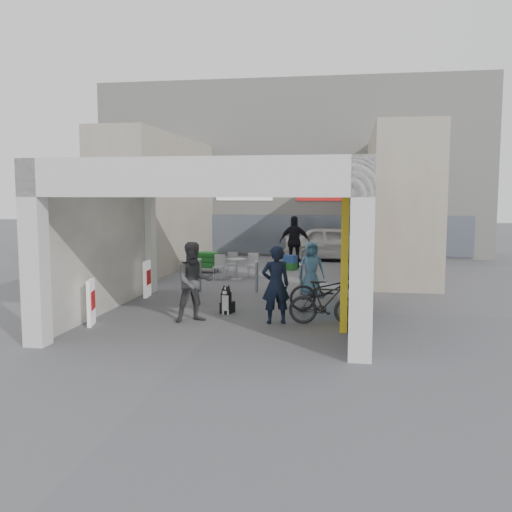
% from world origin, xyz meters
% --- Properties ---
extents(ground, '(90.00, 90.00, 0.00)m').
position_xyz_m(ground, '(0.00, 0.00, 0.00)').
color(ground, '#57565B').
rests_on(ground, ground).
extents(arcade_canopy, '(6.40, 6.45, 6.40)m').
position_xyz_m(arcade_canopy, '(0.54, -0.82, 2.30)').
color(arcade_canopy, silver).
rests_on(arcade_canopy, ground).
extents(far_building, '(18.00, 4.08, 8.00)m').
position_xyz_m(far_building, '(-0.00, 13.99, 3.99)').
color(far_building, silver).
rests_on(far_building, ground).
extents(plaza_bldg_left, '(2.00, 9.00, 5.00)m').
position_xyz_m(plaza_bldg_left, '(-4.50, 7.50, 2.50)').
color(plaza_bldg_left, '#B3AB94').
rests_on(plaza_bldg_left, ground).
extents(plaza_bldg_right, '(2.00, 9.00, 5.00)m').
position_xyz_m(plaza_bldg_right, '(4.50, 7.50, 2.50)').
color(plaza_bldg_right, '#B3AB94').
rests_on(plaza_bldg_right, ground).
extents(bollard_left, '(0.09, 0.09, 0.95)m').
position_xyz_m(bollard_left, '(-1.55, 2.37, 0.47)').
color(bollard_left, gray).
rests_on(bollard_left, ground).
extents(bollard_center, '(0.09, 0.09, 0.90)m').
position_xyz_m(bollard_center, '(0.15, 2.42, 0.45)').
color(bollard_center, gray).
rests_on(bollard_center, ground).
extents(bollard_right, '(0.09, 0.09, 0.87)m').
position_xyz_m(bollard_right, '(1.45, 2.22, 0.43)').
color(bollard_right, gray).
rests_on(bollard_right, ground).
extents(advert_board_near, '(0.21, 0.55, 1.00)m').
position_xyz_m(advert_board_near, '(-2.75, -2.26, 0.51)').
color(advert_board_near, white).
rests_on(advert_board_near, ground).
extents(advert_board_far, '(0.14, 0.55, 1.00)m').
position_xyz_m(advert_board_far, '(-2.75, 1.23, 0.51)').
color(advert_board_far, white).
rests_on(advert_board_far, ground).
extents(cafe_set, '(1.39, 1.12, 0.84)m').
position_xyz_m(cafe_set, '(-1.04, 5.05, 0.30)').
color(cafe_set, '#B3B4B9').
rests_on(cafe_set, ground).
extents(produce_stand, '(1.12, 0.61, 0.74)m').
position_xyz_m(produce_stand, '(-2.44, 6.28, 0.29)').
color(produce_stand, black).
rests_on(produce_stand, ground).
extents(crate_stack, '(0.55, 0.50, 0.56)m').
position_xyz_m(crate_stack, '(0.60, 7.43, 0.28)').
color(crate_stack, '#165022').
rests_on(crate_stack, ground).
extents(border_collie, '(0.26, 0.51, 0.71)m').
position_xyz_m(border_collie, '(-0.08, -0.61, 0.28)').
color(border_collie, black).
rests_on(border_collie, ground).
extents(man_with_dog, '(0.73, 0.60, 1.73)m').
position_xyz_m(man_with_dog, '(1.21, -1.45, 0.87)').
color(man_with_dog, black).
rests_on(man_with_dog, ground).
extents(man_back_turned, '(1.09, 1.02, 1.79)m').
position_xyz_m(man_back_turned, '(-0.62, -1.54, 0.90)').
color(man_back_turned, '#424345').
rests_on(man_back_turned, ground).
extents(man_elderly, '(0.84, 0.65, 1.52)m').
position_xyz_m(man_elderly, '(1.73, 2.27, 0.76)').
color(man_elderly, teal).
rests_on(man_elderly, ground).
extents(man_crates, '(1.20, 0.55, 2.00)m').
position_xyz_m(man_crates, '(0.70, 8.15, 1.00)').
color(man_crates, black).
rests_on(man_crates, ground).
extents(bicycle_front, '(2.02, 1.13, 1.01)m').
position_xyz_m(bicycle_front, '(2.30, 0.13, 0.50)').
color(bicycle_front, black).
rests_on(bicycle_front, ground).
extents(bicycle_rear, '(1.62, 0.49, 0.97)m').
position_xyz_m(bicycle_rear, '(2.30, -1.39, 0.48)').
color(bicycle_rear, black).
rests_on(bicycle_rear, ground).
extents(white_van, '(4.39, 1.89, 1.48)m').
position_xyz_m(white_van, '(2.19, 10.80, 0.74)').
color(white_van, silver).
rests_on(white_van, ground).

